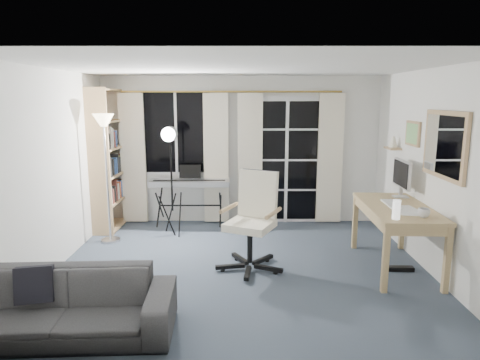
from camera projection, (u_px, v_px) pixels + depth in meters
The scene contains 17 objects.
floor at pixel (241, 267), 5.30m from camera, with size 4.50×4.00×0.02m, color #333C4A.
window at pixel (176, 132), 6.95m from camera, with size 1.20×0.08×1.40m.
french_door at pixel (286, 161), 7.04m from camera, with size 1.32×0.09×2.11m.
curtains at pixel (232, 158), 6.93m from camera, with size 3.60×0.07×2.13m.
bookshelf at pixel (106, 163), 6.75m from camera, with size 0.38×1.03×2.21m.
torchiere_lamp at pixel (105, 140), 5.96m from camera, with size 0.37×0.37×1.84m.
keyboard_piano at pixel (190, 184), 6.83m from camera, with size 1.28×0.63×0.93m.
studio_light at pixel (170, 147), 6.23m from camera, with size 0.31×0.34×1.68m.
office_chair at pixel (255, 211), 5.21m from camera, with size 0.82×0.83×1.18m.
desk at pixel (397, 214), 5.14m from camera, with size 0.77×1.48×0.78m.
monitor at pixel (402, 175), 5.50m from camera, with size 0.19×0.56×0.49m.
desk_clutter at pixel (398, 225), 4.92m from camera, with size 0.47×0.88×0.99m.
mug at pixel (424, 212), 4.61m from camera, with size 0.13×0.10×0.13m, color silver.
wall_mirror at pixel (444, 145), 4.65m from camera, with size 0.04×0.94×0.74m.
framed_print at pixel (413, 134), 5.53m from camera, with size 0.03×0.42×0.32m.
wall_shelf at pixel (393, 144), 6.05m from camera, with size 0.16×0.30×0.18m.
sofa at pixel (62, 295), 3.71m from camera, with size 1.92×0.65×0.74m.
Camera 1 is at (0.00, -5.00, 2.06)m, focal length 32.00 mm.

